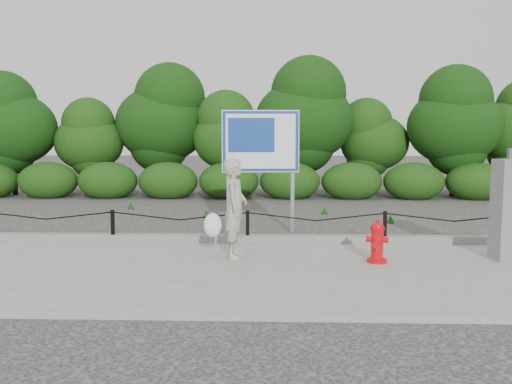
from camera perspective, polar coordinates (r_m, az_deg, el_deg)
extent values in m
plane|color=#2D2B28|center=(10.02, -0.88, -5.82)|extent=(90.00, 90.00, 0.00)
cube|color=gray|center=(8.06, -1.59, -8.45)|extent=(14.00, 4.00, 0.08)
cube|color=slate|center=(10.04, -0.87, -4.92)|extent=(14.00, 0.22, 0.14)
cube|color=black|center=(10.37, -14.84, -3.47)|extent=(0.06, 0.06, 0.60)
cube|color=black|center=(9.94, -0.89, -3.67)|extent=(0.06, 0.06, 0.60)
cube|color=black|center=(10.14, 13.40, -3.65)|extent=(0.06, 0.06, 0.60)
cylinder|color=black|center=(10.77, -21.26, -2.16)|extent=(2.50, 0.02, 0.02)
cylinder|color=black|center=(10.05, -8.03, -2.36)|extent=(2.50, 0.02, 0.02)
cylinder|color=black|center=(9.93, 6.34, -2.44)|extent=(2.50, 0.02, 0.02)
cylinder|color=black|center=(10.42, 20.19, -2.37)|extent=(2.50, 0.02, 0.02)
cylinder|color=black|center=(20.49, -24.10, 2.62)|extent=(0.18, 0.18, 2.06)
ellipsoid|color=#1E5513|center=(20.47, -24.28, 6.65)|extent=(3.05, 2.64, 3.30)
cylinder|color=black|center=(19.92, -17.09, 2.18)|extent=(0.18, 0.18, 1.63)
ellipsoid|color=#1E5513|center=(19.88, -17.19, 5.46)|extent=(2.41, 2.09, 2.61)
cylinder|color=black|center=(19.62, -9.80, 3.18)|extent=(0.18, 0.18, 2.23)
ellipsoid|color=#1E5513|center=(19.61, -9.89, 7.73)|extent=(3.30, 2.85, 3.57)
cylinder|color=black|center=(18.49, -2.68, 2.33)|extent=(0.18, 0.18, 1.74)
ellipsoid|color=#1E5513|center=(18.45, -2.70, 6.10)|extent=(2.57, 2.22, 2.78)
cylinder|color=black|center=(18.84, 5.02, 3.25)|extent=(0.18, 0.18, 2.31)
ellipsoid|color=#1E5513|center=(18.83, 5.07, 8.17)|extent=(3.42, 2.96, 3.69)
cylinder|color=black|center=(19.55, 12.29, 2.24)|extent=(0.18, 0.18, 1.63)
ellipsoid|color=#1E5513|center=(19.51, 12.37, 5.58)|extent=(2.41, 2.08, 2.60)
cylinder|color=black|center=(19.38, 20.04, 2.72)|extent=(0.18, 0.18, 2.13)
ellipsoid|color=#1E5513|center=(19.36, 20.20, 7.12)|extent=(3.15, 2.72, 3.41)
cylinder|color=red|center=(8.70, 12.59, -7.06)|extent=(0.37, 0.37, 0.05)
cylinder|color=red|center=(8.65, 12.63, -5.40)|extent=(0.23, 0.23, 0.46)
cylinder|color=red|center=(8.60, 12.67, -3.78)|extent=(0.27, 0.27, 0.04)
ellipsoid|color=red|center=(8.60, 12.67, -3.61)|extent=(0.24, 0.24, 0.15)
cylinder|color=red|center=(8.58, 12.69, -3.07)|extent=(0.06, 0.06, 0.04)
cylinder|color=red|center=(8.64, 11.79, -4.87)|extent=(0.11, 0.11, 0.09)
cylinder|color=red|center=(8.63, 13.50, -4.93)|extent=(0.11, 0.11, 0.09)
cylinder|color=red|center=(8.51, 12.59, -5.41)|extent=(0.15, 0.13, 0.13)
cylinder|color=slate|center=(8.54, 12.59, -5.83)|extent=(0.01, 0.04, 0.10)
imported|color=#ACA493|center=(8.71, -2.19, -1.74)|extent=(0.44, 0.62, 1.60)
ellipsoid|color=white|center=(8.63, -4.58, -3.49)|extent=(0.29, 0.22, 0.38)
cube|color=slate|center=(9.63, 24.97, -1.05)|extent=(0.08, 0.08, 1.76)
cube|color=slate|center=(11.33, -2.94, 2.11)|extent=(0.08, 0.08, 2.57)
cube|color=slate|center=(11.39, 3.86, 2.12)|extent=(0.08, 0.08, 2.57)
cube|color=white|center=(11.26, 0.49, 5.36)|extent=(1.60, 0.18, 1.28)
cube|color=navy|center=(11.23, 0.49, 5.36)|extent=(1.57, 0.13, 1.24)
cube|color=navy|center=(11.21, -0.49, 6.01)|extent=(0.96, 0.08, 0.71)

